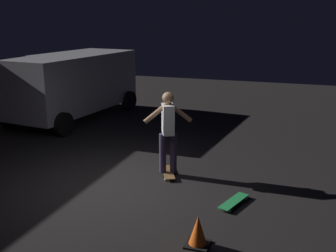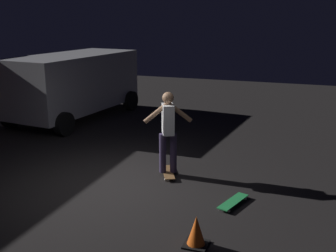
# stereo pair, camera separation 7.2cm
# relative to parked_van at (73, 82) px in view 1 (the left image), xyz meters

# --- Properties ---
(ground_plane) EXTENTS (28.00, 28.00, 0.00)m
(ground_plane) POSITION_rel_parked_van_xyz_m (-4.56, -3.53, -1.16)
(ground_plane) COLOR black
(parked_van) EXTENTS (4.78, 2.64, 2.03)m
(parked_van) POSITION_rel_parked_van_xyz_m (0.00, 0.00, 0.00)
(parked_van) COLOR #B2B2B7
(parked_van) RESTS_ON ground_plane
(skateboard_ridden) EXTENTS (0.79, 0.52, 0.07)m
(skateboard_ridden) POSITION_rel_parked_van_xyz_m (-3.59, -4.42, -1.11)
(skateboard_ridden) COLOR olive
(skateboard_ridden) RESTS_ON ground_plane
(skateboard_spare) EXTENTS (0.80, 0.43, 0.07)m
(skateboard_spare) POSITION_rel_parked_van_xyz_m (-4.49, -5.95, -1.11)
(skateboard_spare) COLOR green
(skateboard_spare) RESTS_ON ground_plane
(skater) EXTENTS (0.51, 0.92, 1.67)m
(skater) POSITION_rel_parked_van_xyz_m (-3.59, -4.42, -0.12)
(skater) COLOR #382D4C
(skater) RESTS_ON skateboard_ridden
(traffic_cone) EXTENTS (0.34, 0.34, 0.46)m
(traffic_cone) POSITION_rel_parked_van_xyz_m (-5.96, -5.70, -0.95)
(traffic_cone) COLOR black
(traffic_cone) RESTS_ON ground_plane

